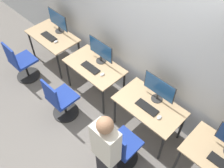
{
  "coord_description": "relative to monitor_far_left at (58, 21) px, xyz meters",
  "views": [
    {
      "loc": [
        1.89,
        -1.78,
        3.83
      ],
      "look_at": [
        0.0,
        0.13,
        0.86
      ],
      "focal_mm": 40.0,
      "sensor_mm": 36.0,
      "label": 1
    }
  ],
  "objects": [
    {
      "name": "keyboard_left",
      "position": [
        1.28,
        -0.29,
        -0.24
      ],
      "size": [
        0.38,
        0.14,
        0.02
      ],
      "color": "black",
      "rests_on": "desk_left"
    },
    {
      "name": "mouse_left",
      "position": [
        1.56,
        -0.26,
        -0.24
      ],
      "size": [
        0.06,
        0.09,
        0.03
      ],
      "color": "silver",
      "rests_on": "desk_left"
    },
    {
      "name": "wall_back",
      "position": [
        1.92,
        0.25,
        0.44
      ],
      "size": [
        12.0,
        0.05,
        2.8
      ],
      "color": "#B7BCC1",
      "rests_on": "ground_plane"
    },
    {
      "name": "keyboard_right",
      "position": [
        2.56,
        -0.27,
        -0.24
      ],
      "size": [
        0.38,
        0.14,
        0.02
      ],
      "color": "black",
      "rests_on": "desk_right"
    },
    {
      "name": "person_right",
      "position": [
        2.69,
        -1.28,
        -0.11
      ],
      "size": [
        0.36,
        0.21,
        1.57
      ],
      "color": "#232328",
      "rests_on": "ground_plane"
    },
    {
      "name": "desk_far_left",
      "position": [
        -0.0,
        -0.2,
        -0.34
      ],
      "size": [
        1.1,
        0.64,
        0.71
      ],
      "color": "tan",
      "rests_on": "ground_plane"
    },
    {
      "name": "desk_far_right",
      "position": [
        3.84,
        -0.2,
        -0.34
      ],
      "size": [
        1.1,
        0.64,
        0.71
      ],
      "color": "tan",
      "rests_on": "ground_plane"
    },
    {
      "name": "ground_plane",
      "position": [
        1.92,
        -0.52,
        -0.96
      ],
      "size": [
        20.0,
        20.0,
        0.0
      ],
      "primitive_type": "plane",
      "color": "slate"
    },
    {
      "name": "office_chair_left",
      "position": [
        1.27,
        -1.01,
        -0.58
      ],
      "size": [
        0.48,
        0.48,
        0.92
      ],
      "color": "black",
      "rests_on": "ground_plane"
    },
    {
      "name": "monitor_left",
      "position": [
        1.28,
        -0.03,
        0.0
      ],
      "size": [
        0.56,
        0.19,
        0.46
      ],
      "color": "#2D2D2D",
      "rests_on": "desk_left"
    },
    {
      "name": "desk_right",
      "position": [
        2.56,
        -0.2,
        -0.34
      ],
      "size": [
        1.1,
        0.64,
        0.71
      ],
      "color": "tan",
      "rests_on": "ground_plane"
    },
    {
      "name": "mouse_far_left",
      "position": [
        0.24,
        -0.28,
        -0.24
      ],
      "size": [
        0.06,
        0.09,
        0.03
      ],
      "color": "silver",
      "rests_on": "desk_far_left"
    },
    {
      "name": "keyboard_far_left",
      "position": [
        -0.0,
        -0.28,
        -0.24
      ],
      "size": [
        0.38,
        0.14,
        0.02
      ],
      "color": "black",
      "rests_on": "desk_far_left"
    },
    {
      "name": "mouse_right",
      "position": [
        2.82,
        -0.29,
        -0.24
      ],
      "size": [
        0.06,
        0.09,
        0.03
      ],
      "color": "silver",
      "rests_on": "desk_right"
    },
    {
      "name": "monitor_far_left",
      "position": [
        0.0,
        0.0,
        0.0
      ],
      "size": [
        0.56,
        0.19,
        0.46
      ],
      "color": "#2D2D2D",
      "rests_on": "desk_far_left"
    },
    {
      "name": "monitor_right",
      "position": [
        2.56,
        -0.02,
        0.0
      ],
      "size": [
        0.56,
        0.19,
        0.46
      ],
      "color": "#2D2D2D",
      "rests_on": "desk_right"
    },
    {
      "name": "keyboard_far_right",
      "position": [
        3.84,
        -0.29,
        -0.24
      ],
      "size": [
        0.38,
        0.14,
        0.02
      ],
      "color": "black",
      "rests_on": "desk_far_right"
    },
    {
      "name": "office_chair_far_left",
      "position": [
        -0.05,
        -0.98,
        -0.58
      ],
      "size": [
        0.48,
        0.48,
        0.92
      ],
      "color": "black",
      "rests_on": "ground_plane"
    },
    {
      "name": "office_chair_right",
      "position": [
        2.64,
        -0.91,
        -0.58
      ],
      "size": [
        0.48,
        0.48,
        0.92
      ],
      "color": "black",
      "rests_on": "ground_plane"
    },
    {
      "name": "desk_left",
      "position": [
        1.28,
        -0.2,
        -0.34
      ],
      "size": [
        1.1,
        0.64,
        0.71
      ],
      "color": "tan",
      "rests_on": "ground_plane"
    }
  ]
}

